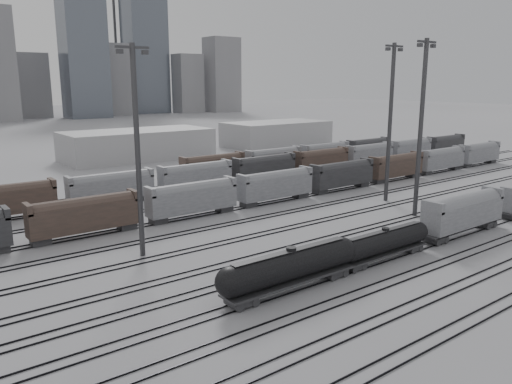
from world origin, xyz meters
TOP-DOWN VIEW (x-y plane):
  - ground at (0.00, 0.00)m, footprint 900.00×900.00m
  - tracks at (0.00, 17.50)m, footprint 220.00×71.50m
  - tank_car_a at (-15.33, 1.00)m, footprint 17.92×2.99m
  - tank_car_b at (-0.41, 1.00)m, footprint 15.48×2.58m
  - hopper_car_a at (16.50, 1.00)m, footprint 15.73×3.12m
  - light_mast_b at (-23.02, 19.98)m, footprint 4.05×0.65m
  - light_mast_c at (20.05, 11.29)m, footprint 4.39×0.70m
  - light_mast_d at (24.58, 20.72)m, footprint 4.40×0.70m
  - bg_string_near at (8.00, 32.00)m, footprint 151.00×3.00m
  - bg_string_mid at (18.00, 48.00)m, footprint 151.00×3.00m
  - bg_string_far at (35.50, 56.00)m, footprint 66.00×3.00m
  - warehouse_mid at (10.00, 95.00)m, footprint 40.00×18.00m
  - warehouse_right at (60.00, 95.00)m, footprint 35.00×18.00m
  - crane_right at (91.26, 305.00)m, footprint 42.00×1.80m

SIDE VIEW (x-z plane):
  - ground at x=0.00m, z-range 0.00..0.00m
  - tracks at x=0.00m, z-range 0.00..0.16m
  - tank_car_b at x=-0.41m, z-range 0.30..4.13m
  - tank_car_a at x=-15.33m, z-range 0.35..4.78m
  - bg_string_far at x=35.50m, z-range 0.00..5.60m
  - bg_string_near at x=8.00m, z-range 0.00..5.60m
  - bg_string_mid at x=18.00m, z-range 0.00..5.60m
  - hopper_car_a at x=16.50m, z-range 0.66..6.29m
  - warehouse_mid at x=10.00m, z-range 0.00..8.00m
  - warehouse_right at x=60.00m, z-range 0.00..8.00m
  - light_mast_b at x=-23.02m, z-range 0.77..26.11m
  - light_mast_c at x=20.05m, z-range 0.84..28.27m
  - light_mast_d at x=24.58m, z-range 0.84..28.36m
  - crane_right at x=91.26m, z-range 7.39..107.39m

